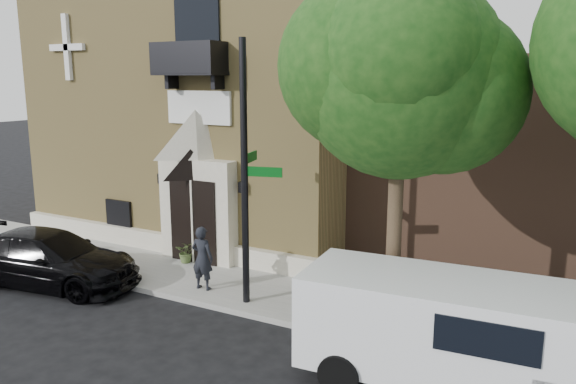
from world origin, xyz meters
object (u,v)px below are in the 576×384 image
cargo_van (454,331)px  dumpster (387,305)px  street_sign (246,175)px  pedestrian_near (202,258)px  black_sedan (49,259)px  fire_hydrant (380,321)px

cargo_van → dumpster: size_ratio=2.75×
cargo_van → street_sign: size_ratio=0.82×
pedestrian_near → street_sign: bearing=170.2°
black_sedan → dumpster: bearing=-91.9°
street_sign → pedestrian_near: street_sign is taller
cargo_van → pedestrian_near: (-7.01, 1.67, -0.17)m
cargo_van → pedestrian_near: bearing=162.6°
fire_hydrant → dumpster: dumpster is taller
black_sedan → pedestrian_near: (4.25, 1.49, 0.26)m
street_sign → fire_hydrant: street_sign is taller
pedestrian_near → black_sedan: bearing=15.5°
dumpster → pedestrian_near: 5.23m
dumpster → pedestrian_near: pedestrian_near is taller
street_sign → pedestrian_near: (-1.53, 0.16, -2.43)m
cargo_van → dumpster: (-1.79, 1.59, -0.44)m
black_sedan → pedestrian_near: 4.51m
black_sedan → pedestrian_near: pedestrian_near is taller
street_sign → cargo_van: bearing=-29.2°
black_sedan → pedestrian_near: bearing=-81.1°
dumpster → pedestrian_near: bearing=171.8°
black_sedan → fire_hydrant: 9.50m
fire_hydrant → pedestrian_near: (-5.18, 0.42, 0.52)m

